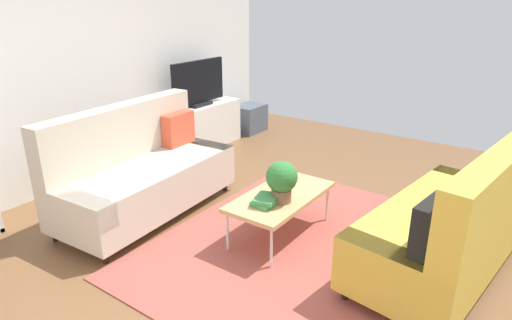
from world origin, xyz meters
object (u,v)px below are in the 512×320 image
object	(u,v)px
tv	(198,84)
table_book_0	(266,202)
potted_plant	(282,180)
tv_console	(199,127)
bottle_0	(179,103)
couch_green	(453,224)
coffee_table	(281,197)
storage_trunk	(249,118)
vase_0	(166,107)
couch_beige	(143,172)

from	to	relation	value
tv	table_book_0	bearing A→B (deg)	-126.46
potted_plant	table_book_0	size ratio (longest dim) A/B	1.55
tv_console	bottle_0	xyz separation A→B (m)	(-0.43, -0.04, 0.44)
tv_console	table_book_0	world-z (taller)	tv_console
couch_green	coffee_table	bearing A→B (deg)	108.35
storage_trunk	bottle_0	bearing A→B (deg)	177.76
potted_plant	storage_trunk	bearing A→B (deg)	40.80
coffee_table	tv_console	world-z (taller)	tv_console
tv	potted_plant	distance (m)	2.90
storage_trunk	couch_green	bearing A→B (deg)	-122.12
storage_trunk	potted_plant	bearing A→B (deg)	-139.20
potted_plant	vase_0	world-z (taller)	same
potted_plant	couch_beige	bearing A→B (deg)	100.36
table_book_0	coffee_table	bearing A→B (deg)	0.19
couch_beige	couch_green	size ratio (longest dim) A/B	0.98
couch_beige	vase_0	distance (m)	1.63
storage_trunk	potted_plant	xyz separation A→B (m)	(-2.69, -2.32, 0.41)
tv_console	storage_trunk	size ratio (longest dim) A/B	2.69
couch_beige	table_book_0	size ratio (longest dim) A/B	8.13
table_book_0	vase_0	world-z (taller)	vase_0
storage_trunk	potted_plant	distance (m)	3.58
couch_beige	bottle_0	size ratio (longest dim) A/B	8.35
potted_plant	tv_console	bearing A→B (deg)	56.72
couch_green	potted_plant	xyz separation A→B (m)	(-0.39, 1.34, 0.18)
couch_beige	bottle_0	world-z (taller)	couch_beige
coffee_table	vase_0	xyz separation A→B (m)	(0.89, 2.39, 0.32)
couch_green	tv	size ratio (longest dim) A/B	1.99
potted_plant	table_book_0	world-z (taller)	potted_plant
couch_beige	tv_console	bearing A→B (deg)	-157.37
couch_beige	table_book_0	world-z (taller)	couch_beige
coffee_table	storage_trunk	bearing A→B (deg)	41.10
coffee_table	potted_plant	world-z (taller)	potted_plant
table_book_0	bottle_0	xyz separation A→B (m)	(1.29, 2.31, 0.32)
couch_green	vase_0	world-z (taller)	couch_green
couch_green	couch_beige	bearing A→B (deg)	110.62
storage_trunk	vase_0	bearing A→B (deg)	174.90
couch_beige	bottle_0	bearing A→B (deg)	-152.03
tv_console	bottle_0	size ratio (longest dim) A/B	5.99
table_book_0	vase_0	xyz separation A→B (m)	(1.14, 2.40, 0.28)
storage_trunk	table_book_0	world-z (taller)	table_book_0
couch_green	table_book_0	bearing A→B (deg)	117.53
tv	vase_0	distance (m)	0.63
couch_green	table_book_0	size ratio (longest dim) A/B	8.30
tv	bottle_0	size ratio (longest dim) A/B	4.28
couch_beige	vase_0	world-z (taller)	couch_beige
couch_green	bottle_0	size ratio (longest dim) A/B	8.53
tv_console	tv	size ratio (longest dim) A/B	1.40
coffee_table	bottle_0	size ratio (longest dim) A/B	4.71
storage_trunk	vase_0	distance (m)	1.76
tv_console	tv	distance (m)	0.63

